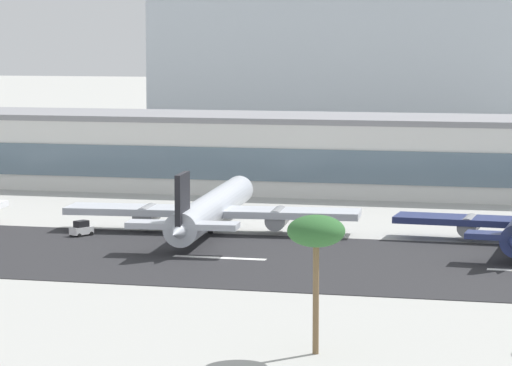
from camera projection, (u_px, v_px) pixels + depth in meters
The scene contains 8 objects.
ground_plane at pixel (218, 258), 160.91m from camera, with size 1400.00×1400.00×0.00m, color #A8A8A3.
runway_strip at pixel (218, 258), 160.77m from camera, with size 800.00×38.46×0.08m, color #262628.
runway_centreline_dash_4 at pixel (220, 258), 160.71m from camera, with size 12.00×1.20×0.01m, color white.
terminal_building at pixel (276, 152), 232.38m from camera, with size 220.36×23.98×13.65m.
distant_hotel_block at pixel (363, 63), 356.61m from camera, with size 113.62×39.28×40.88m, color #A8B2BC.
airliner_black_tail_gate_1 at pixel (210, 210), 180.78m from camera, with size 42.45×50.36×10.51m.
service_baggage_tug_0 at pixel (81, 229), 178.44m from camera, with size 2.96×3.58×2.20m.
palm_tree_0 at pixel (316, 234), 111.14m from camera, with size 5.08×5.08×12.30m.
Camera 1 is at (42.46, -153.10, 27.64)m, focal length 89.96 mm.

